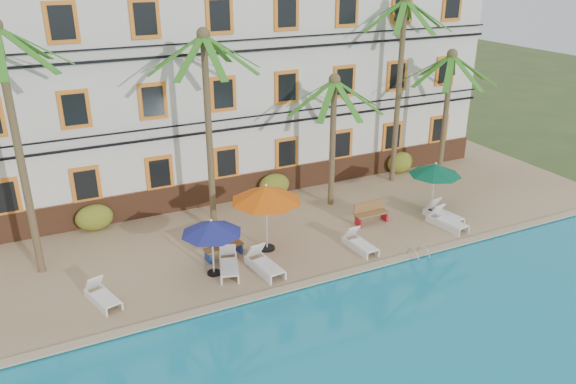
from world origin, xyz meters
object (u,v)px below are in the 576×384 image
umbrella_blue (211,227)px  lounger_a (102,296)px  bench_left (223,245)px  pool_ladder (418,256)px  lounger_e (447,221)px  palm_b (207,107)px  palm_e (447,98)px  lounger_b (229,264)px  bench_right (371,212)px  umbrella_red (266,194)px  palm_d (400,67)px  palm_a (13,120)px  lounger_d (360,243)px  umbrella_green (435,170)px  lounger_c (264,264)px  palm_c (333,121)px  lounger_f (443,214)px

umbrella_blue → lounger_a: size_ratio=1.24×
bench_left → pool_ladder: 7.34m
lounger_a → lounger_e: size_ratio=0.93×
palm_b → palm_e: 11.88m
lounger_b → bench_right: 6.87m
umbrella_red → bench_left: (-1.71, 0.22, -1.84)m
palm_d → lounger_e: (-1.07, -5.32, -5.38)m
palm_a → lounger_d: bearing=-17.8°
palm_a → umbrella_green: palm_a is taller
lounger_c → umbrella_red: bearing=62.5°
umbrella_red → bench_right: size_ratio=1.80×
umbrella_green → bench_right: (-3.09, 0.17, -1.46)m
palm_b → umbrella_red: size_ratio=2.99×
palm_d → lounger_d: (-5.37, -5.40, -5.40)m
palm_b → palm_c: (5.63, 0.22, -1.28)m
palm_c → bench_left: size_ratio=3.81×
palm_c → bench_left: bearing=-158.1°
umbrella_green → umbrella_red: bearing=-179.4°
umbrella_red → palm_c: bearing=31.5°
palm_a → umbrella_blue: (5.48, -2.85, -3.73)m
palm_b → palm_e: palm_b is taller
palm_a → pool_ladder: size_ratio=11.75×
bench_right → umbrella_green: bearing=-3.1°
palm_d → palm_c: bearing=-164.4°
umbrella_blue → lounger_b: 1.65m
lounger_c → lounger_e: (8.24, -0.05, -0.01)m
palm_b → palm_e: bearing=1.2°
pool_ladder → lounger_b: bearing=162.6°
umbrella_green → lounger_a: size_ratio=1.31×
palm_e → lounger_b: palm_e is taller
lounger_a → lounger_f: (14.08, 0.10, 0.02)m
umbrella_red → lounger_c: size_ratio=1.41×
lounger_c → lounger_e: bearing=-0.4°
lounger_f → umbrella_green: bearing=80.0°
lounger_e → bench_right: bearing=146.5°
umbrella_blue → lounger_d: (5.62, -0.71, -1.57)m
palm_b → umbrella_green: palm_b is taller
palm_c → lounger_f: 6.14m
umbrella_green → umbrella_blue: bearing=-174.9°
lounger_e → pool_ladder: bearing=-149.9°
palm_b → lounger_a: (-4.98, -3.42, -4.92)m
umbrella_blue → pool_ladder: bearing=-16.5°
palm_d → umbrella_green: bearing=-98.8°
lounger_c → lounger_e: lounger_c is taller
palm_b → bench_right: 8.07m
palm_c → lounger_b: bearing=-150.3°
palm_d → lounger_f: (-0.75, -4.71, -5.38)m
palm_a → bench_left: bearing=-16.0°
lounger_f → bench_right: 3.14m
palm_b → palm_e: size_ratio=1.24×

